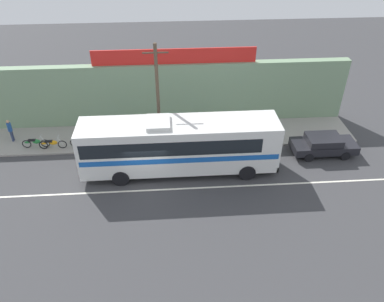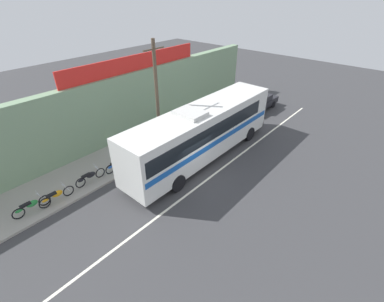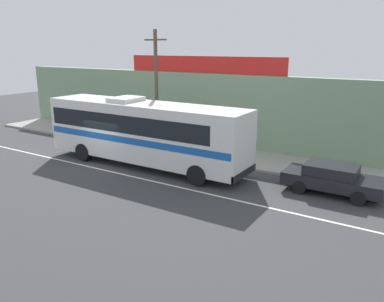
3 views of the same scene
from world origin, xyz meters
The scene contains 13 objects.
ground_plane centered at (0.00, 0.00, 0.00)m, with size 70.00×70.00×0.00m, color #3A3A3D.
sidewalk_slab centered at (0.00, 5.20, 0.07)m, with size 30.00×3.60×0.14m, color gray.
storefront_facade centered at (0.00, 7.35, 2.40)m, with size 30.00×0.70×4.80m, color gray.
storefront_billboard centered at (2.05, 7.35, 5.35)m, with size 11.71×0.12×1.10m, color red.
road_center_stripe centered at (0.00, -0.80, 0.00)m, with size 30.00×0.14×0.01m, color silver.
intercity_bus centered at (1.97, 1.08, 2.07)m, with size 12.27×2.68×3.78m.
parked_car centered at (11.97, 2.29, 0.74)m, with size 4.35×1.91×1.37m.
utility_pole centered at (0.82, 3.91, 3.95)m, with size 1.60×0.22×7.36m.
motorcycle_orange centered at (-7.90, 4.22, 0.57)m, with size 1.90×0.56×0.94m.
motorcycle_red centered at (-4.60, 4.14, 0.57)m, with size 1.90×0.56×0.94m.
motorcycle_green centered at (-6.69, 4.00, 0.57)m, with size 1.91×0.56×0.94m.
motorcycle_purple centered at (-2.75, 4.00, 0.57)m, with size 1.86×0.56×0.94m.
pedestrian_far_right centered at (-9.79, 5.23, 1.13)m, with size 0.30×0.48×1.70m.
Camera 3 is at (15.31, -15.04, 6.52)m, focal length 35.78 mm.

